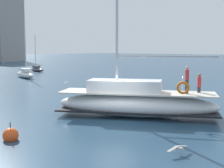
# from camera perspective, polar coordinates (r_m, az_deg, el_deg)

# --- Properties ---
(ground_plane) EXTENTS (400.00, 400.00, 0.00)m
(ground_plane) POSITION_cam_1_polar(r_m,az_deg,el_deg) (17.22, 0.41, -6.95)
(ground_plane) COLOR navy
(main_sailboat) EXTENTS (7.04, 9.45, 12.84)m
(main_sailboat) POSITION_cam_1_polar(r_m,az_deg,el_deg) (18.31, 4.37, -3.26)
(main_sailboat) COLOR white
(main_sailboat) RESTS_ON ground
(moored_cutter_left) EXTENTS (0.97, 3.99, 6.48)m
(moored_cutter_left) POSITION_cam_1_polar(r_m,az_deg,el_deg) (56.06, -13.84, 2.74)
(moored_cutter_left) COLOR #4C4C51
(moored_cutter_left) RESTS_ON ground
(moored_ketch_distant) EXTENTS (2.58, 5.90, 8.07)m
(moored_ketch_distant) POSITION_cam_1_polar(r_m,az_deg,el_deg) (44.19, -15.85, 1.87)
(moored_ketch_distant) COLOR white
(moored_ketch_distant) RESTS_ON ground
(seagull) EXTENTS (1.12, 0.48, 0.17)m
(seagull) POSITION_cam_1_polar(r_m,az_deg,el_deg) (12.20, 12.22, -11.55)
(seagull) COLOR silver
(seagull) RESTS_ON ground
(mooring_buoy) EXTENTS (0.70, 0.70, 0.95)m
(mooring_buoy) POSITION_cam_1_polar(r_m,az_deg,el_deg) (14.44, -18.35, -9.10)
(mooring_buoy) COLOR #EA4C19
(mooring_buoy) RESTS_ON ground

